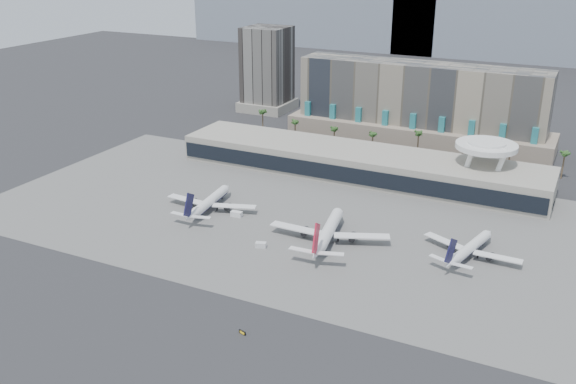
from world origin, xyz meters
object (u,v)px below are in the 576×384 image
at_px(airliner_left, 209,202).
at_px(service_vehicle_b, 261,245).
at_px(airliner_right, 470,248).
at_px(taxiway_sign, 242,332).
at_px(service_vehicle_a, 236,214).
at_px(airliner_centre, 328,231).

relative_size(airliner_left, service_vehicle_b, 10.64).
bearing_deg(airliner_right, taxiway_sign, -108.67).
bearing_deg(taxiway_sign, service_vehicle_a, 136.16).
bearing_deg(airliner_right, service_vehicle_a, -162.93).
height_order(airliner_centre, service_vehicle_b, airliner_centre).
height_order(service_vehicle_b, taxiway_sign, service_vehicle_b).
relative_size(airliner_centre, service_vehicle_a, 10.19).
relative_size(airliner_right, taxiway_sign, 15.23).
relative_size(airliner_centre, taxiway_sign, 19.08).
xyz_separation_m(airliner_centre, service_vehicle_a, (-41.01, 4.64, -2.91)).
xyz_separation_m(airliner_centre, taxiway_sign, (1.51, -64.58, -3.46)).
bearing_deg(airliner_right, airliner_left, -163.93).
bearing_deg(airliner_left, airliner_centre, -12.55).
height_order(service_vehicle_a, taxiway_sign, service_vehicle_a).
bearing_deg(service_vehicle_a, airliner_left, 171.40).
bearing_deg(taxiway_sign, airliner_centre, 105.94).
relative_size(airliner_right, service_vehicle_b, 9.64).
bearing_deg(airliner_left, service_vehicle_a, -10.70).
distance_m(airliner_left, service_vehicle_a, 13.45).
bearing_deg(airliner_centre, service_vehicle_a, 163.10).
xyz_separation_m(airliner_right, taxiway_sign, (-46.86, -75.13, -2.68)).
distance_m(airliner_centre, taxiway_sign, 64.69).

